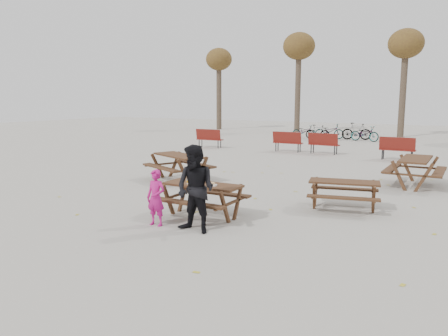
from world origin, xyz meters
The scene contains 14 objects.
ground centered at (0.00, 0.00, 0.00)m, with size 80.00×80.00×0.00m, color gray.
main_picnic_table centered at (0.00, 0.00, 0.59)m, with size 1.80×1.45×0.78m.
food_tray centered at (0.32, -0.09, 0.79)m, with size 0.18×0.11×0.04m, color white.
bread_roll centered at (0.32, -0.09, 0.83)m, with size 0.14×0.06×0.05m, color tan.
soda_bottle centered at (-0.27, -0.19, 0.85)m, with size 0.07×0.07×0.17m.
child centered at (-0.50, -1.06, 0.61)m, with size 0.44×0.29×1.21m, color #B71673.
adult centered at (0.49, -1.05, 0.89)m, with size 0.87×0.68×1.79m, color black.
picnic_table_east centered at (2.65, 2.25, 0.36)m, with size 1.66×1.34×0.71m, color #362113, non-canonical shape.
picnic_table_north centered at (-3.05, 3.39, 0.43)m, with size 2.02×1.62×0.87m, color #362113, non-canonical shape.
picnic_table_far centered at (3.84, 6.23, 0.44)m, with size 2.05×1.65×0.88m, color #362113, non-canonical shape.
park_bench_row centered at (-2.12, 12.43, 0.52)m, with size 11.32×1.11×1.03m.
bicycle_row centered at (-2.43, 20.59, 0.49)m, with size 5.96×1.72×1.11m.
tree_row centered at (0.90, 25.15, 6.19)m, with size 32.17×3.52×8.26m.
fallen_leaves centered at (0.50, 2.50, 0.00)m, with size 11.00×11.00×0.01m, color #ACA029, non-canonical shape.
Camera 1 is at (5.21, -8.26, 2.71)m, focal length 35.00 mm.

